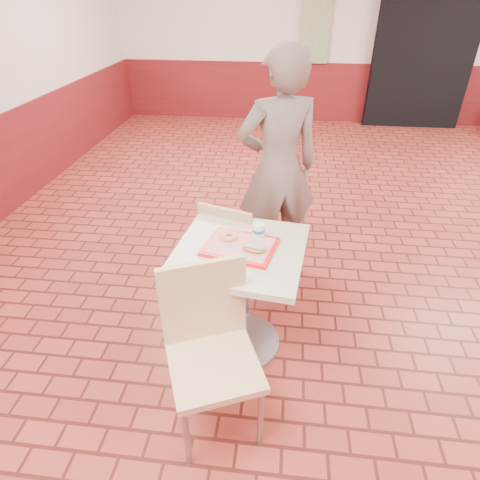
# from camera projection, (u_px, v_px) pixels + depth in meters

# --- Properties ---
(room_shell) EXTENTS (8.01, 10.01, 3.01)m
(room_shell) POSITION_uv_depth(u_px,v_px,m) (443.00, 110.00, 2.50)
(room_shell) COLOR maroon
(room_shell) RESTS_ON ground
(wainscot_band) EXTENTS (8.00, 10.00, 1.00)m
(wainscot_band) POSITION_uv_depth(u_px,v_px,m) (407.00, 244.00, 3.04)
(wainscot_band) COLOR #601214
(wainscot_band) RESTS_ON ground
(corridor_doorway) EXTENTS (1.60, 0.22, 2.20)m
(corridor_doorway) POSITION_uv_depth(u_px,v_px,m) (422.00, 59.00, 6.67)
(corridor_doorway) COLOR black
(corridor_doorway) RESTS_ON ground
(promo_poster) EXTENTS (0.50, 0.03, 1.20)m
(promo_poster) POSITION_uv_depth(u_px,v_px,m) (316.00, 24.00, 6.63)
(promo_poster) COLOR gray
(promo_poster) RESTS_ON wainscot_band
(main_table) EXTENTS (0.77, 0.77, 0.81)m
(main_table) POSITION_uv_depth(u_px,v_px,m) (240.00, 283.00, 2.57)
(main_table) COLOR beige
(main_table) RESTS_ON ground
(chair_main_front) EXTENTS (0.60, 0.60, 1.00)m
(chair_main_front) POSITION_uv_depth(u_px,v_px,m) (210.00, 343.00, 2.13)
(chair_main_front) COLOR #D3B37E
(chair_main_front) RESTS_ON ground
(chair_main_back) EXTENTS (0.51, 0.51, 0.88)m
(chair_main_back) POSITION_uv_depth(u_px,v_px,m) (232.00, 248.00, 3.00)
(chair_main_back) COLOR tan
(chair_main_back) RESTS_ON ground
(customer) EXTENTS (0.78, 0.65, 1.85)m
(customer) POSITION_uv_depth(u_px,v_px,m) (278.00, 168.00, 3.20)
(customer) COLOR #6D5F55
(customer) RESTS_ON ground
(serving_tray) EXTENTS (0.42, 0.33, 0.03)m
(serving_tray) POSITION_uv_depth(u_px,v_px,m) (240.00, 247.00, 2.42)
(serving_tray) COLOR red
(serving_tray) RESTS_ON main_table
(ring_donut) EXTENTS (0.11, 0.11, 0.03)m
(ring_donut) POSITION_uv_depth(u_px,v_px,m) (229.00, 236.00, 2.47)
(ring_donut) COLOR #E28F52
(ring_donut) RESTS_ON serving_tray
(long_john_donut) EXTENTS (0.15, 0.10, 0.04)m
(long_john_donut) POSITION_uv_depth(u_px,v_px,m) (254.00, 248.00, 2.35)
(long_john_donut) COLOR #C18438
(long_john_donut) RESTS_ON serving_tray
(paper_cup) EXTENTS (0.07, 0.07, 0.09)m
(paper_cup) POSITION_uv_depth(u_px,v_px,m) (259.00, 231.00, 2.46)
(paper_cup) COLOR white
(paper_cup) RESTS_ON serving_tray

